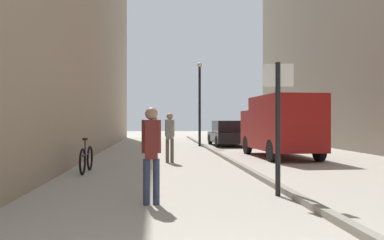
# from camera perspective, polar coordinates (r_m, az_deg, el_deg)

# --- Properties ---
(ground_plane) EXTENTS (80.00, 80.00, 0.00)m
(ground_plane) POSITION_cam_1_polar(r_m,az_deg,el_deg) (14.44, -1.00, -5.89)
(ground_plane) COLOR #A8A093
(kerb_strip) EXTENTS (0.16, 40.00, 0.12)m
(kerb_strip) POSITION_cam_1_polar(r_m,az_deg,el_deg) (14.63, 5.21, -5.58)
(kerb_strip) COLOR gray
(kerb_strip) RESTS_ON ground_plane
(pedestrian_main_foreground) EXTENTS (0.32, 0.25, 1.69)m
(pedestrian_main_foreground) POSITION_cam_1_polar(r_m,az_deg,el_deg) (24.66, -5.20, -1.19)
(pedestrian_main_foreground) COLOR maroon
(pedestrian_main_foreground) RESTS_ON ground_plane
(pedestrian_mid_block) EXTENTS (0.33, 0.25, 1.72)m
(pedestrian_mid_block) POSITION_cam_1_polar(r_m,az_deg,el_deg) (13.85, -3.20, -2.02)
(pedestrian_mid_block) COLOR brown
(pedestrian_mid_block) RESTS_ON ground_plane
(pedestrian_far_crossing) EXTENTS (0.34, 0.22, 1.70)m
(pedestrian_far_crossing) POSITION_cam_1_polar(r_m,az_deg,el_deg) (7.00, -5.82, -4.05)
(pedestrian_far_crossing) COLOR #2D3851
(pedestrian_far_crossing) RESTS_ON ground_plane
(delivery_van) EXTENTS (2.11, 4.96, 2.41)m
(delivery_van) POSITION_cam_1_polar(r_m,az_deg,el_deg) (16.15, 12.48, -0.69)
(delivery_van) COLOR maroon
(delivery_van) RESTS_ON ground_plane
(parked_car) EXTENTS (1.86, 4.21, 1.45)m
(parked_car) POSITION_cam_1_polar(r_m,az_deg,el_deg) (23.14, 5.12, -1.92)
(parked_car) COLOR black
(parked_car) RESTS_ON ground_plane
(street_sign_post) EXTENTS (0.60, 0.14, 2.60)m
(street_sign_post) POSITION_cam_1_polar(r_m,az_deg,el_deg) (7.94, 12.15, 0.50)
(street_sign_post) COLOR black
(street_sign_post) RESTS_ON ground_plane
(lamp_post) EXTENTS (0.28, 0.28, 4.76)m
(lamp_post) POSITION_cam_1_polar(r_m,az_deg,el_deg) (22.72, 1.10, 3.12)
(lamp_post) COLOR black
(lamp_post) RESTS_ON ground_plane
(bicycle_leaning) EXTENTS (0.10, 1.77, 0.98)m
(bicycle_leaning) POSITION_cam_1_polar(r_m,az_deg,el_deg) (11.67, -14.84, -5.40)
(bicycle_leaning) COLOR black
(bicycle_leaning) RESTS_ON ground_plane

